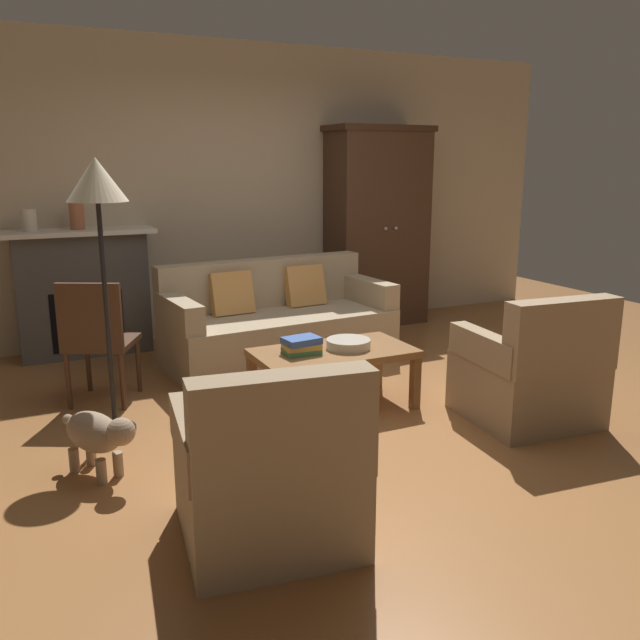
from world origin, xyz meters
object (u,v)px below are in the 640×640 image
(couch, at_px, (277,326))
(armchair_near_right, at_px, (531,376))
(mantel_vase_terracotta, at_px, (77,215))
(armchair_near_left, at_px, (269,477))
(coffee_table, at_px, (333,357))
(floor_lamp, at_px, (98,197))
(fruit_bowl, at_px, (348,344))
(armoire, at_px, (377,227))
(dog, at_px, (97,434))
(mantel_vase_cream, at_px, (29,220))
(fireplace, at_px, (83,292))
(book_stack, at_px, (302,346))
(side_chair_wooden, at_px, (97,335))

(couch, xyz_separation_m, armchair_near_right, (1.01, -1.98, -0.00))
(mantel_vase_terracotta, bearing_deg, couch, -33.07)
(armchair_near_left, relative_size, armchair_near_right, 1.00)
(coffee_table, xyz_separation_m, floor_lamp, (-1.46, 0.23, 1.12))
(fruit_bowl, bearing_deg, armoire, 55.33)
(dog, bearing_deg, floor_lamp, 73.89)
(dog, bearing_deg, couch, 42.87)
(floor_lamp, bearing_deg, mantel_vase_terracotta, 88.14)
(mantel_vase_cream, bearing_deg, fireplace, 2.70)
(coffee_table, bearing_deg, book_stack, 178.03)
(mantel_vase_terracotta, distance_m, armchair_near_right, 3.93)
(fireplace, xyz_separation_m, couch, (1.45, -0.96, -0.25))
(book_stack, height_order, armchair_near_right, armchair_near_right)
(book_stack, relative_size, side_chair_wooden, 0.29)
(armchair_near_right, height_order, dog, armchair_near_right)
(coffee_table, bearing_deg, fireplace, 122.98)
(mantel_vase_terracotta, relative_size, side_chair_wooden, 0.27)
(fruit_bowl, bearing_deg, armchair_near_right, -39.33)
(mantel_vase_cream, distance_m, armchair_near_left, 3.71)
(fireplace, bearing_deg, couch, -33.57)
(armoire, relative_size, couch, 1.03)
(mantel_vase_terracotta, bearing_deg, floor_lamp, -91.86)
(armchair_near_right, bearing_deg, floor_lamp, 158.04)
(fruit_bowl, xyz_separation_m, book_stack, (-0.35, 0.02, 0.03))
(fruit_bowl, relative_size, book_stack, 1.21)
(armoire, bearing_deg, mantel_vase_cream, 178.97)
(armchair_near_left, height_order, floor_lamp, floor_lamp)
(fireplace, relative_size, armchair_near_right, 1.43)
(floor_lamp, bearing_deg, dog, -106.11)
(couch, height_order, fruit_bowl, couch)
(fireplace, relative_size, book_stack, 4.91)
(armchair_near_left, distance_m, floor_lamp, 2.04)
(armchair_near_left, height_order, side_chair_wooden, side_chair_wooden)
(armchair_near_left, relative_size, side_chair_wooden, 0.98)
(side_chair_wooden, bearing_deg, armchair_near_left, -78.34)
(armoire, xyz_separation_m, side_chair_wooden, (-3.02, -1.31, -0.51))
(book_stack, bearing_deg, fruit_bowl, -3.04)
(mantel_vase_terracotta, bearing_deg, armchair_near_left, -83.91)
(fruit_bowl, bearing_deg, mantel_vase_cream, 131.36)
(couch, xyz_separation_m, mantel_vase_cream, (-1.83, 0.95, 0.90))
(book_stack, bearing_deg, armchair_near_right, -31.53)
(couch, xyz_separation_m, floor_lamp, (-1.52, -0.96, 1.17))
(floor_lamp, bearing_deg, couch, 32.41)
(coffee_table, bearing_deg, mantel_vase_cream, 129.78)
(armoire, xyz_separation_m, floor_lamp, (-3.01, -1.85, 0.46))
(book_stack, bearing_deg, couch, 75.96)
(coffee_table, relative_size, mantel_vase_terracotta, 4.60)
(armchair_near_left, distance_m, side_chair_wooden, 2.21)
(armoire, xyz_separation_m, couch, (-1.50, -0.89, -0.71))
(armchair_near_left, relative_size, dog, 1.71)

